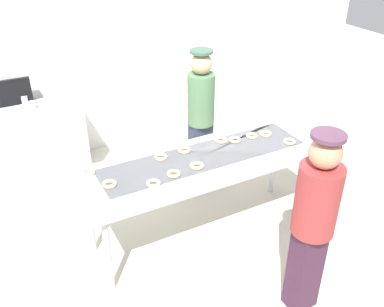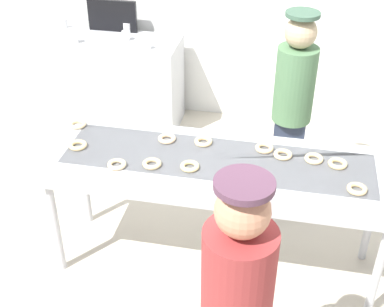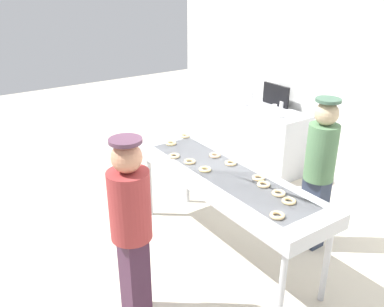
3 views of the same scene
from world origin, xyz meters
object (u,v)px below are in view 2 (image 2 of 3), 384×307
(plain_donut_2, at_px, (78,145))
(paper_cup_0, at_px, (126,36))
(worker_baker, at_px, (292,105))
(plain_donut_0, at_px, (264,148))
(plain_donut_5, at_px, (338,164))
(menu_display, at_px, (112,16))
(plain_donut_11, at_px, (77,124))
(plain_donut_7, at_px, (117,164))
(plain_donut_6, at_px, (203,141))
(paper_cup_1, at_px, (75,38))
(plain_donut_8, at_px, (283,155))
(plain_donut_9, at_px, (190,166))
(paper_cup_2, at_px, (127,28))
(plain_donut_10, at_px, (152,164))
(plain_donut_3, at_px, (314,159))
(plain_donut_4, at_px, (357,189))
(paper_cup_3, at_px, (147,45))
(fryer_conveyor, at_px, (217,168))
(plain_donut_1, at_px, (167,139))
(prep_counter, at_px, (110,82))
(paper_cup_4, at_px, (64,23))

(plain_donut_2, xyz_separation_m, paper_cup_0, (-0.27, 1.93, 0.02))
(worker_baker, bearing_deg, plain_donut_0, 71.91)
(plain_donut_5, bearing_deg, menu_display, 136.97)
(plain_donut_11, bearing_deg, plain_donut_7, -44.49)
(plain_donut_6, height_order, paper_cup_1, paper_cup_1)
(plain_donut_8, xyz_separation_m, worker_baker, (0.03, 0.75, -0.02))
(plain_donut_9, bearing_deg, paper_cup_2, 116.40)
(plain_donut_10, height_order, plain_donut_11, same)
(plain_donut_5, relative_size, worker_baker, 0.07)
(plain_donut_3, distance_m, plain_donut_10, 1.04)
(plain_donut_4, relative_size, paper_cup_3, 1.27)
(plain_donut_11, xyz_separation_m, worker_baker, (1.49, 0.65, -0.02))
(fryer_conveyor, distance_m, paper_cup_0, 2.24)
(plain_donut_1, height_order, paper_cup_0, paper_cup_0)
(plain_donut_0, distance_m, plain_donut_1, 0.66)
(plain_donut_0, relative_size, paper_cup_3, 1.27)
(plain_donut_0, height_order, plain_donut_4, same)
(fryer_conveyor, relative_size, paper_cup_1, 24.84)
(plain_donut_1, height_order, plain_donut_3, same)
(plain_donut_11, bearing_deg, plain_donut_8, -3.94)
(plain_donut_11, xyz_separation_m, prep_counter, (-0.37, 1.66, -0.48))
(plain_donut_1, xyz_separation_m, paper_cup_0, (-0.84, 1.73, 0.02))
(worker_baker, bearing_deg, plain_donut_2, 27.84)
(plain_donut_1, xyz_separation_m, paper_cup_1, (-1.30, 1.56, 0.02))
(plain_donut_5, height_order, prep_counter, plain_donut_5)
(plain_donut_6, xyz_separation_m, plain_donut_11, (-0.92, 0.05, 0.00))
(plain_donut_9, distance_m, menu_display, 2.58)
(plain_donut_6, relative_size, plain_donut_11, 1.00)
(plain_donut_10, bearing_deg, plain_donut_4, -0.54)
(plain_donut_5, xyz_separation_m, paper_cup_3, (-1.71, 1.63, 0.02))
(paper_cup_3, xyz_separation_m, paper_cup_4, (-0.99, 0.38, 0.00))
(plain_donut_7, relative_size, plain_donut_8, 1.00)
(plain_donut_1, distance_m, prep_counter, 2.07)
(paper_cup_3, bearing_deg, plain_donut_9, -66.64)
(worker_baker, relative_size, prep_counter, 1.14)
(plain_donut_6, bearing_deg, plain_donut_7, -142.09)
(fryer_conveyor, height_order, paper_cup_1, paper_cup_1)
(plain_donut_1, xyz_separation_m, plain_donut_9, (0.22, -0.29, 0.00))
(plain_donut_6, xyz_separation_m, worker_baker, (0.57, 0.70, -0.02))
(plain_donut_10, bearing_deg, menu_display, 114.20)
(plain_donut_2, xyz_separation_m, plain_donut_6, (0.81, 0.21, 0.00))
(worker_baker, bearing_deg, plain_donut_5, 106.55)
(paper_cup_4, bearing_deg, plain_donut_2, -64.95)
(paper_cup_3, bearing_deg, plain_donut_11, -93.64)
(plain_donut_4, xyz_separation_m, prep_counter, (-2.28, 2.04, -0.48))
(plain_donut_6, xyz_separation_m, plain_donut_7, (-0.49, -0.38, 0.00))
(plain_donut_4, bearing_deg, plain_donut_5, 113.29)
(plain_donut_1, height_order, paper_cup_1, paper_cup_1)
(fryer_conveyor, distance_m, plain_donut_4, 0.89)
(plain_donut_1, xyz_separation_m, paper_cup_2, (-0.89, 1.94, 0.02))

